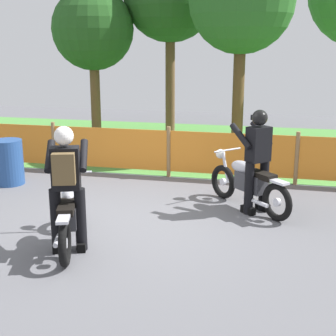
% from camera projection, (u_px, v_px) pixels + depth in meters
% --- Properties ---
extents(ground, '(24.00, 24.00, 0.02)m').
position_uv_depth(ground, '(132.00, 222.00, 7.52)').
color(ground, '#5B5B60').
extents(grass_verge, '(24.00, 6.48, 0.01)m').
position_uv_depth(grass_verge, '(195.00, 145.00, 13.05)').
color(grass_verge, '#4C8C3D').
rests_on(grass_verge, ground).
extents(barrier_fence, '(10.27, 0.08, 1.05)m').
position_uv_depth(barrier_fence, '(169.00, 151.00, 9.86)').
color(barrier_fence, olive).
rests_on(barrier_fence, ground).
extents(tree_leftmost, '(2.29, 2.29, 4.20)m').
position_uv_depth(tree_leftmost, '(93.00, 30.00, 13.45)').
color(tree_leftmost, brown).
rests_on(tree_leftmost, ground).
extents(tree_near_right, '(2.48, 2.48, 4.89)m').
position_uv_depth(tree_near_right, '(242.00, 1.00, 11.15)').
color(tree_near_right, brown).
rests_on(tree_near_right, ground).
extents(motorcycle_lead, '(0.78, 1.84, 0.90)m').
position_uv_depth(motorcycle_lead, '(70.00, 214.00, 6.57)').
color(motorcycle_lead, black).
rests_on(motorcycle_lead, ground).
extents(motorcycle_trailing, '(1.45, 1.43, 0.92)m').
position_uv_depth(motorcycle_trailing, '(248.00, 183.00, 7.99)').
color(motorcycle_trailing, black).
rests_on(motorcycle_trailing, ground).
extents(rider_lead, '(0.66, 0.76, 1.69)m').
position_uv_depth(rider_lead, '(66.00, 182.00, 6.24)').
color(rider_lead, black).
rests_on(rider_lead, ground).
extents(rider_trailing, '(0.73, 0.73, 1.69)m').
position_uv_depth(rider_trailing, '(257.00, 158.00, 7.71)').
color(rider_trailing, black).
rests_on(rider_trailing, ground).
extents(oil_drum, '(0.58, 0.58, 0.88)m').
position_uv_depth(oil_drum, '(8.00, 162.00, 9.38)').
color(oil_drum, navy).
rests_on(oil_drum, ground).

